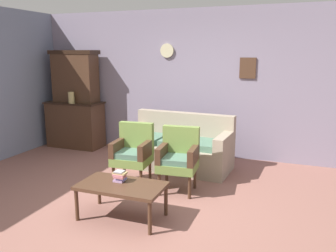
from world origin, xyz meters
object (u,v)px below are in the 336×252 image
at_px(vase_on_cabinet, 71,98).
at_px(floral_couch, 179,148).
at_px(armchair_near_couch_end, 133,151).
at_px(side_cabinet, 76,124).
at_px(coffee_table, 122,188).
at_px(book_stack_on_table, 120,176).
at_px(armchair_row_middle, 179,157).

xyz_separation_m(vase_on_cabinet, floral_couch, (2.35, -0.34, -0.72)).
relative_size(floral_couch, armchair_near_couch_end, 2.01).
xyz_separation_m(side_cabinet, armchair_near_couch_end, (2.03, -1.46, 0.03)).
bearing_deg(side_cabinet, floral_couch, -12.07).
relative_size(coffee_table, book_stack_on_table, 6.36).
bearing_deg(armchair_row_middle, coffee_table, -109.38).
bearing_deg(coffee_table, side_cabinet, 133.77).
height_order(vase_on_cabinet, armchair_near_couch_end, vase_on_cabinet).
distance_m(floral_couch, armchair_near_couch_end, 1.03).
bearing_deg(side_cabinet, armchair_near_couch_end, -35.67).
bearing_deg(vase_on_cabinet, side_cabinet, 110.02).
height_order(vase_on_cabinet, book_stack_on_table, vase_on_cabinet).
distance_m(side_cabinet, book_stack_on_table, 3.36).
bearing_deg(book_stack_on_table, side_cabinet, 133.92).
distance_m(vase_on_cabinet, book_stack_on_table, 3.24).
bearing_deg(book_stack_on_table, vase_on_cabinet, 135.31).
relative_size(floral_couch, armchair_row_middle, 2.01).
relative_size(floral_couch, book_stack_on_table, 11.51).
distance_m(vase_on_cabinet, coffee_table, 3.35).
relative_size(armchair_row_middle, book_stack_on_table, 5.73).
bearing_deg(armchair_row_middle, book_stack_on_table, -113.81).
bearing_deg(vase_on_cabinet, floral_couch, -8.19).
height_order(vase_on_cabinet, armchair_row_middle, vase_on_cabinet).
xyz_separation_m(side_cabinet, vase_on_cabinet, (0.07, -0.18, 0.58)).
height_order(armchair_near_couch_end, coffee_table, armchair_near_couch_end).
bearing_deg(armchair_near_couch_end, armchair_row_middle, -1.89).
distance_m(armchair_near_couch_end, coffee_table, 1.10).
distance_m(side_cabinet, vase_on_cabinet, 0.61).
relative_size(armchair_near_couch_end, book_stack_on_table, 5.73).
distance_m(vase_on_cabinet, armchair_near_couch_end, 2.41).
height_order(armchair_row_middle, book_stack_on_table, armchair_row_middle).
bearing_deg(floral_couch, side_cabinet, 167.93).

